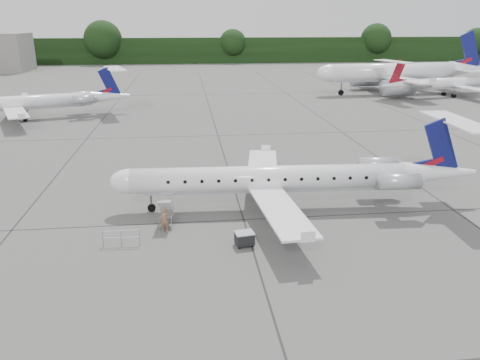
{
  "coord_description": "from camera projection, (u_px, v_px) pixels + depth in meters",
  "views": [
    {
      "loc": [
        -7.46,
        -27.46,
        13.04
      ],
      "look_at": [
        -3.85,
        3.87,
        2.3
      ],
      "focal_mm": 35.0,
      "sensor_mm": 36.0,
      "label": 1
    }
  ],
  "objects": [
    {
      "name": "passenger",
      "position": [
        165.0,
        220.0,
        30.27
      ],
      "size": [
        0.69,
        0.54,
        1.69
      ],
      "primitive_type": "imported",
      "rotation": [
        0.0,
        0.0,
        -0.24
      ],
      "color": "brown",
      "rests_on": "ground"
    },
    {
      "name": "safety_railing",
      "position": [
        121.0,
        238.0,
        28.47
      ],
      "size": [
        2.2,
        0.13,
        1.0
      ],
      "primitive_type": null,
      "rotation": [
        0.0,
        0.0,
        -0.02
      ],
      "color": "#97999F",
      "rests_on": "ground"
    },
    {
      "name": "bg_regional_right",
      "position": [
        455.0,
        77.0,
        84.46
      ],
      "size": [
        29.59,
        24.31,
        6.79
      ],
      "primitive_type": null,
      "rotation": [
        0.0,
        0.0,
        3.38
      ],
      "color": "white",
      "rests_on": "ground"
    },
    {
      "name": "airstair",
      "position": [
        166.0,
        209.0,
        31.5
      ],
      "size": [
        0.95,
        2.46,
        2.03
      ],
      "primitive_type": null,
      "rotation": [
        0.0,
        0.0,
        -0.04
      ],
      "color": "white",
      "rests_on": "ground"
    },
    {
      "name": "ground",
      "position": [
        305.0,
        230.0,
        30.84
      ],
      "size": [
        320.0,
        320.0,
        0.0
      ],
      "primitive_type": "plane",
      "color": "#5C5C5A",
      "rests_on": "ground"
    },
    {
      "name": "bg_regional_left",
      "position": [
        15.0,
        96.0,
        63.73
      ],
      "size": [
        29.66,
        24.74,
        6.71
      ],
      "primitive_type": null,
      "rotation": [
        0.0,
        0.0,
        0.28
      ],
      "color": "white",
      "rests_on": "ground"
    },
    {
      "name": "baggage_cart",
      "position": [
        244.0,
        239.0,
        28.51
      ],
      "size": [
        1.2,
        1.03,
        0.94
      ],
      "primitive_type": null,
      "rotation": [
        0.0,
        0.0,
        0.16
      ],
      "color": "black",
      "rests_on": "ground"
    },
    {
      "name": "treeline",
      "position": [
        207.0,
        50.0,
        151.8
      ],
      "size": [
        260.0,
        4.0,
        8.0
      ],
      "primitive_type": "cube",
      "color": "black",
      "rests_on": "ground"
    },
    {
      "name": "main_regional_jet",
      "position": [
        269.0,
        166.0,
        33.31
      ],
      "size": [
        25.97,
        19.23,
        6.46
      ],
      "primitive_type": null,
      "rotation": [
        0.0,
        0.0,
        -0.04
      ],
      "color": "white",
      "rests_on": "ground"
    },
    {
      "name": "bg_narrowbody",
      "position": [
        393.0,
        63.0,
        86.85
      ],
      "size": [
        33.28,
        25.31,
        11.26
      ],
      "primitive_type": null,
      "rotation": [
        0.0,
        0.0,
        0.09
      ],
      "color": "white",
      "rests_on": "ground"
    }
  ]
}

